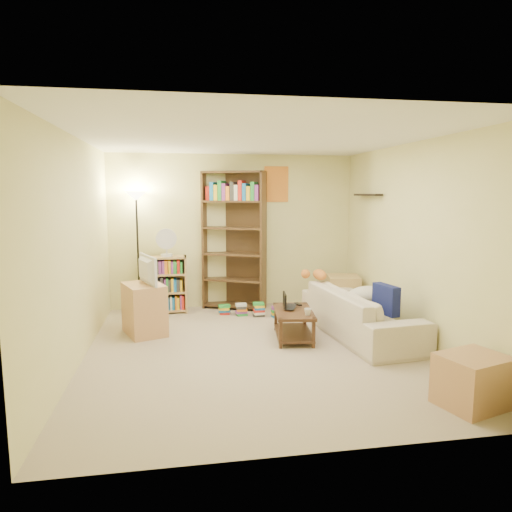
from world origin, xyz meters
The scene contains 19 objects.
room centered at (0.00, 0.01, 1.62)m, with size 4.50×4.54×2.52m.
sofa centered at (1.45, 0.33, 0.31)m, with size 1.04×2.17×0.61m, color beige.
navy_pillow centered at (1.60, -0.10, 0.58)m, with size 0.40×0.12×0.36m, color #131953.
cream_blanket centered at (1.60, 0.40, 0.52)m, with size 0.56×0.40×0.24m, color beige.
tabby_cat centered at (1.10, 1.10, 0.69)m, with size 0.48×0.21×0.17m.
coffee_table centered at (0.55, 0.34, 0.24)m, with size 0.58×0.90×0.38m.
laptop centered at (0.58, 0.43, 0.39)m, with size 0.33×0.40×0.03m, color black.
laptop_screen centered at (0.46, 0.45, 0.49)m, with size 0.01×0.28×0.19m, color white.
mug centered at (0.66, 0.08, 0.42)m, with size 0.10×0.10×0.09m, color silver.
tv_remote centered at (0.68, 0.61, 0.39)m, with size 0.05×0.15×0.02m, color black.
tv_stand centered at (-1.37, 0.88, 0.34)m, with size 0.45×0.63×0.68m, color tan.
television centered at (-1.37, 0.88, 0.87)m, with size 0.32×0.65×0.38m, color black.
tall_bookshelf centered at (-0.01, 2.04, 1.17)m, with size 1.05×0.71×2.22m.
short_bookshelf centered at (-1.13, 1.96, 0.45)m, with size 0.70×0.28×0.90m.
desk_fan centered at (-1.08, 1.91, 1.13)m, with size 0.32×0.18×0.44m.
floor_lamp centered at (-1.53, 2.05, 1.52)m, with size 0.32×0.32×1.90m.
side_table centered at (1.69, 1.61, 0.28)m, with size 0.49×0.49×0.56m, color tan.
end_cabinet centered at (1.65, -1.75, 0.23)m, with size 0.56×0.46×0.46m, color tan.
book_stacks centered at (0.32, 1.47, 0.09)m, with size 1.21×0.53×0.22m.
Camera 1 is at (-0.88, -5.22, 1.88)m, focal length 32.00 mm.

